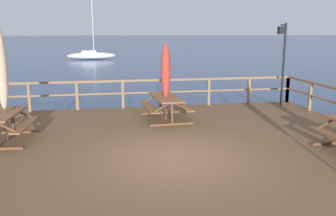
{
  "coord_description": "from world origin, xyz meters",
  "views": [
    {
      "loc": [
        -1.61,
        -7.92,
        3.53
      ],
      "look_at": [
        0.0,
        0.9,
        1.64
      ],
      "focal_mm": 39.04,
      "sensor_mm": 36.0,
      "label": 1
    }
  ],
  "objects_px": {
    "patio_umbrella_tall_mid_left": "(1,68)",
    "sailboat_distant": "(91,55)",
    "patio_umbrella_tall_front": "(166,72)",
    "lamp_post_hooked": "(283,52)",
    "picnic_table_mid_left": "(166,103)",
    "picnic_table_back_right": "(3,121)"
  },
  "relations": [
    {
      "from": "patio_umbrella_tall_mid_left",
      "to": "sailboat_distant",
      "type": "distance_m",
      "value": 37.69
    },
    {
      "from": "patio_umbrella_tall_front",
      "to": "lamp_post_hooked",
      "type": "bearing_deg",
      "value": 16.0
    },
    {
      "from": "patio_umbrella_tall_front",
      "to": "sailboat_distant",
      "type": "height_order",
      "value": "sailboat_distant"
    },
    {
      "from": "picnic_table_mid_left",
      "to": "patio_umbrella_tall_front",
      "type": "bearing_deg",
      "value": -106.79
    },
    {
      "from": "picnic_table_mid_left",
      "to": "patio_umbrella_tall_mid_left",
      "type": "bearing_deg",
      "value": -160.04
    },
    {
      "from": "picnic_table_back_right",
      "to": "patio_umbrella_tall_front",
      "type": "relative_size",
      "value": 0.79
    },
    {
      "from": "picnic_table_back_right",
      "to": "patio_umbrella_tall_mid_left",
      "type": "bearing_deg",
      "value": 5.3
    },
    {
      "from": "picnic_table_mid_left",
      "to": "lamp_post_hooked",
      "type": "distance_m",
      "value": 5.21
    },
    {
      "from": "picnic_table_back_right",
      "to": "lamp_post_hooked",
      "type": "xyz_separation_m",
      "value": [
        9.48,
        3.03,
        1.56
      ]
    },
    {
      "from": "patio_umbrella_tall_mid_left",
      "to": "lamp_post_hooked",
      "type": "height_order",
      "value": "lamp_post_hooked"
    },
    {
      "from": "picnic_table_back_right",
      "to": "sailboat_distant",
      "type": "distance_m",
      "value": 37.65
    },
    {
      "from": "picnic_table_mid_left",
      "to": "lamp_post_hooked",
      "type": "bearing_deg",
      "value": 15.72
    },
    {
      "from": "picnic_table_mid_left",
      "to": "sailboat_distant",
      "type": "relative_size",
      "value": 0.27
    },
    {
      "from": "picnic_table_mid_left",
      "to": "lamp_post_hooked",
      "type": "relative_size",
      "value": 0.66
    },
    {
      "from": "picnic_table_mid_left",
      "to": "patio_umbrella_tall_mid_left",
      "type": "height_order",
      "value": "patio_umbrella_tall_mid_left"
    },
    {
      "from": "picnic_table_mid_left",
      "to": "patio_umbrella_tall_mid_left",
      "type": "distance_m",
      "value": 5.12
    },
    {
      "from": "patio_umbrella_tall_mid_left",
      "to": "sailboat_distant",
      "type": "height_order",
      "value": "sailboat_distant"
    },
    {
      "from": "picnic_table_back_right",
      "to": "patio_umbrella_tall_mid_left",
      "type": "xyz_separation_m",
      "value": [
        0.07,
        0.01,
        1.39
      ]
    },
    {
      "from": "sailboat_distant",
      "to": "lamp_post_hooked",
      "type": "bearing_deg",
      "value": -76.9
    },
    {
      "from": "patio_umbrella_tall_mid_left",
      "to": "sailboat_distant",
      "type": "xyz_separation_m",
      "value": [
        1.36,
        37.61,
        -2.07
      ]
    },
    {
      "from": "patio_umbrella_tall_front",
      "to": "picnic_table_back_right",
      "type": "bearing_deg",
      "value": -160.51
    },
    {
      "from": "patio_umbrella_tall_front",
      "to": "lamp_post_hooked",
      "type": "distance_m",
      "value": 5.01
    }
  ]
}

